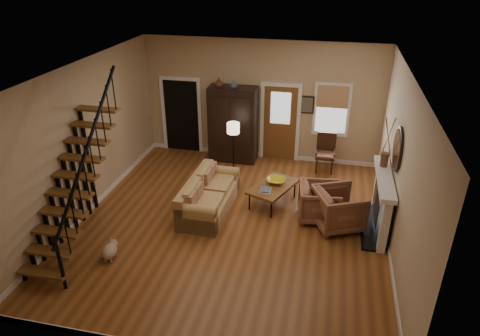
% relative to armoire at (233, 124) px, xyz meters
% --- Properties ---
extents(room, '(7.00, 7.33, 3.30)m').
position_rel_armoire_xyz_m(room, '(0.29, -1.39, 0.46)').
color(room, brown).
rests_on(room, ground).
extents(staircase, '(0.94, 2.80, 3.20)m').
position_rel_armoire_xyz_m(staircase, '(-2.08, -4.45, 0.55)').
color(staircase, brown).
rests_on(staircase, ground).
extents(fireplace, '(0.33, 1.95, 2.30)m').
position_rel_armoire_xyz_m(fireplace, '(3.83, -2.65, -0.31)').
color(fireplace, black).
rests_on(fireplace, ground).
extents(armoire, '(1.30, 0.60, 2.10)m').
position_rel_armoire_xyz_m(armoire, '(0.00, 0.00, 0.00)').
color(armoire, black).
rests_on(armoire, ground).
extents(vase_a, '(0.24, 0.24, 0.25)m').
position_rel_armoire_xyz_m(vase_a, '(-0.35, -0.10, 1.17)').
color(vase_a, '#4C2619').
rests_on(vase_a, armoire).
extents(vase_b, '(0.20, 0.20, 0.21)m').
position_rel_armoire_xyz_m(vase_b, '(0.05, -0.10, 1.16)').
color(vase_b, '#334C60').
rests_on(vase_b, armoire).
extents(sofa, '(0.95, 2.09, 0.77)m').
position_rel_armoire_xyz_m(sofa, '(0.09, -2.75, -0.66)').
color(sofa, tan).
rests_on(sofa, ground).
extents(coffee_table, '(1.14, 1.42, 0.48)m').
position_rel_armoire_xyz_m(coffee_table, '(1.45, -2.15, -0.81)').
color(coffee_table, brown).
rests_on(coffee_table, ground).
extents(bowl, '(0.42, 0.42, 0.10)m').
position_rel_armoire_xyz_m(bowl, '(1.50, -2.00, -0.52)').
color(bowl, gold).
rests_on(bowl, coffee_table).
extents(books, '(0.23, 0.31, 0.06)m').
position_rel_armoire_xyz_m(books, '(1.33, -2.45, -0.55)').
color(books, beige).
rests_on(books, coffee_table).
extents(armchair_left, '(1.25, 1.24, 0.87)m').
position_rel_armoire_xyz_m(armchair_left, '(2.93, -2.78, -0.62)').
color(armchair_left, brown).
rests_on(armchair_left, ground).
extents(armchair_right, '(0.98, 0.96, 0.81)m').
position_rel_armoire_xyz_m(armchair_right, '(2.53, -2.55, -0.65)').
color(armchair_right, brown).
rests_on(armchair_right, ground).
extents(floor_lamp, '(0.35, 0.35, 1.41)m').
position_rel_armoire_xyz_m(floor_lamp, '(0.20, -0.83, -0.34)').
color(floor_lamp, black).
rests_on(floor_lamp, ground).
extents(side_chair, '(0.54, 0.54, 1.02)m').
position_rel_armoire_xyz_m(side_chair, '(2.55, -0.20, -0.54)').
color(side_chair, '#351E11').
rests_on(side_chair, ground).
extents(dog, '(0.30, 0.47, 0.32)m').
position_rel_armoire_xyz_m(dog, '(-1.28, -4.85, -0.89)').
color(dog, tan).
rests_on(dog, ground).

